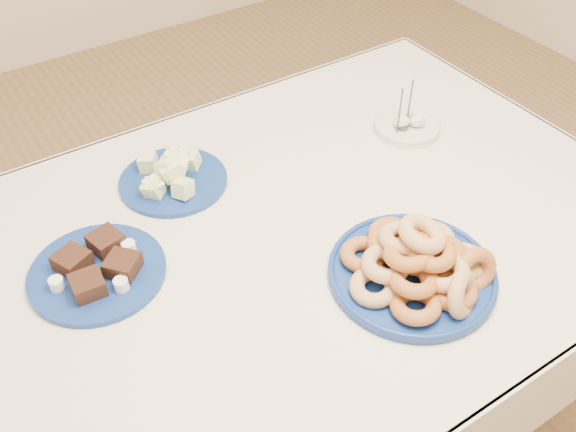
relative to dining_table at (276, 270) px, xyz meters
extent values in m
plane|color=olive|center=(0.00, 0.00, -0.64)|extent=(5.00, 5.00, 0.00)
cylinder|color=brown|center=(0.70, 0.40, -0.28)|extent=(0.06, 0.06, 0.72)
cube|color=silver|center=(0.00, 0.00, 0.10)|extent=(1.70, 1.10, 0.02)
cube|color=silver|center=(0.00, 0.55, -0.03)|extent=(1.70, 0.01, 0.28)
cube|color=silver|center=(0.85, 0.00, -0.03)|extent=(0.01, 1.10, 0.28)
cylinder|color=navy|center=(0.17, -0.25, 0.11)|extent=(0.43, 0.43, 0.02)
torus|color=navy|center=(0.17, -0.25, 0.12)|extent=(0.43, 0.43, 0.01)
torus|color=#B47B4B|center=(0.25, -0.21, 0.14)|extent=(0.11, 0.11, 0.04)
torus|color=brown|center=(0.19, -0.16, 0.14)|extent=(0.14, 0.14, 0.03)
torus|color=brown|center=(0.11, -0.17, 0.14)|extent=(0.13, 0.13, 0.03)
torus|color=#B47B4B|center=(0.07, -0.25, 0.14)|extent=(0.11, 0.11, 0.04)
torus|color=brown|center=(0.10, -0.33, 0.14)|extent=(0.10, 0.10, 0.04)
torus|color=brown|center=(0.19, -0.34, 0.14)|extent=(0.12, 0.13, 0.04)
torus|color=#B47B4B|center=(0.26, -0.30, 0.14)|extent=(0.12, 0.12, 0.03)
torus|color=#B47B4B|center=(0.21, -0.21, 0.17)|extent=(0.11, 0.11, 0.04)
torus|color=brown|center=(0.15, -0.20, 0.17)|extent=(0.11, 0.11, 0.03)
torus|color=#B47B4B|center=(0.11, -0.24, 0.17)|extent=(0.10, 0.10, 0.04)
torus|color=brown|center=(0.12, -0.30, 0.17)|extent=(0.13, 0.13, 0.04)
torus|color=#B47B4B|center=(0.19, -0.32, 0.17)|extent=(0.14, 0.14, 0.05)
torus|color=brown|center=(0.23, -0.27, 0.17)|extent=(0.14, 0.14, 0.06)
torus|color=brown|center=(0.20, -0.24, 0.20)|extent=(0.11, 0.10, 0.07)
torus|color=#B47B4B|center=(0.16, -0.22, 0.20)|extent=(0.14, 0.14, 0.04)
torus|color=brown|center=(0.14, -0.26, 0.20)|extent=(0.11, 0.11, 0.05)
torus|color=brown|center=(0.18, -0.28, 0.20)|extent=(0.13, 0.13, 0.04)
torus|color=#B47B4B|center=(0.17, -0.25, 0.23)|extent=(0.14, 0.14, 0.06)
torus|color=#B47B4B|center=(0.19, -0.37, 0.15)|extent=(0.12, 0.10, 0.10)
torus|color=brown|center=(0.25, -0.34, 0.15)|extent=(0.11, 0.08, 0.10)
cylinder|color=navy|center=(-0.10, 0.29, 0.11)|extent=(0.32, 0.32, 0.01)
cube|color=#CBE591|center=(-0.10, 0.29, 0.17)|extent=(0.06, 0.06, 0.06)
cube|color=#CBE591|center=(-0.09, 0.29, 0.17)|extent=(0.05, 0.05, 0.05)
cube|color=#CBE591|center=(-0.11, 0.22, 0.14)|extent=(0.06, 0.06, 0.05)
cube|color=#CBE591|center=(-0.09, 0.27, 0.17)|extent=(0.06, 0.06, 0.05)
cube|color=#CBE591|center=(-0.16, 0.26, 0.14)|extent=(0.05, 0.05, 0.05)
cube|color=#CBE591|center=(-0.17, 0.26, 0.14)|extent=(0.06, 0.06, 0.05)
cube|color=#CBE591|center=(-0.12, 0.26, 0.17)|extent=(0.05, 0.04, 0.05)
cube|color=#CBE591|center=(-0.09, 0.29, 0.17)|extent=(0.06, 0.06, 0.05)
cube|color=#CBE591|center=(-0.05, 0.31, 0.14)|extent=(0.06, 0.06, 0.05)
cube|color=#CBE591|center=(-0.14, 0.35, 0.14)|extent=(0.06, 0.06, 0.04)
cube|color=#CBE591|center=(-0.12, 0.27, 0.17)|extent=(0.06, 0.06, 0.06)
cube|color=#CBE591|center=(-0.05, 0.32, 0.14)|extent=(0.06, 0.06, 0.05)
cylinder|color=navy|center=(-0.36, 0.11, 0.11)|extent=(0.35, 0.35, 0.01)
cube|color=black|center=(-0.40, 0.06, 0.14)|extent=(0.07, 0.07, 0.04)
cube|color=black|center=(-0.32, 0.07, 0.14)|extent=(0.09, 0.09, 0.04)
cube|color=black|center=(-0.40, 0.14, 0.14)|extent=(0.08, 0.08, 0.04)
cube|color=black|center=(-0.32, 0.16, 0.14)|extent=(0.07, 0.07, 0.04)
cylinder|color=white|center=(-0.45, 0.10, 0.13)|extent=(0.04, 0.04, 0.02)
cylinder|color=white|center=(-0.34, 0.03, 0.13)|extent=(0.04, 0.04, 0.02)
cylinder|color=white|center=(-0.29, 0.12, 0.13)|extent=(0.04, 0.04, 0.02)
cylinder|color=tan|center=(0.48, 0.14, 0.12)|extent=(0.12, 0.12, 0.02)
cylinder|color=#434349|center=(0.48, 0.14, 0.13)|extent=(0.04, 0.04, 0.01)
cylinder|color=silver|center=(0.48, 0.14, 0.14)|extent=(0.03, 0.03, 0.01)
cylinder|color=#434349|center=(0.46, 0.13, 0.19)|extent=(0.01, 0.01, 0.13)
cylinder|color=#434349|center=(0.51, 0.15, 0.19)|extent=(0.01, 0.01, 0.13)
cylinder|color=beige|center=(0.50, 0.15, 0.12)|extent=(0.21, 0.21, 0.02)
torus|color=beige|center=(0.50, 0.15, 0.13)|extent=(0.21, 0.21, 0.01)
ellipsoid|color=silver|center=(0.48, 0.15, 0.15)|extent=(0.05, 0.04, 0.03)
ellipsoid|color=silver|center=(0.52, 0.13, 0.15)|extent=(0.05, 0.04, 0.03)
ellipsoid|color=silver|center=(0.52, 0.17, 0.15)|extent=(0.05, 0.04, 0.03)
camera|label=1|loc=(-0.53, -0.85, 1.08)|focal=40.00mm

